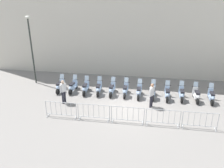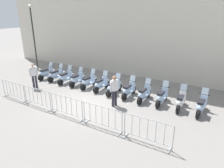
{
  "view_description": "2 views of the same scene",
  "coord_description": "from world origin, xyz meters",
  "px_view_note": "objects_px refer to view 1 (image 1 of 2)",
  "views": [
    {
      "loc": [
        -1.3,
        -13.93,
        7.73
      ],
      "look_at": [
        -1.18,
        2.25,
        0.9
      ],
      "focal_mm": 37.67,
      "sensor_mm": 36.0,
      "label": 1
    },
    {
      "loc": [
        4.97,
        -8.88,
        4.74
      ],
      "look_at": [
        0.99,
        1.2,
        0.92
      ],
      "focal_mm": 31.39,
      "sensor_mm": 36.0,
      "label": 2
    }
  ],
  "objects_px": {
    "motorcycle_4": "(112,89)",
    "barrier_segment_2": "(128,115)",
    "motorcycle_2": "(85,88)",
    "motorcycle_6": "(139,91)",
    "motorcycle_11": "(211,96)",
    "barrier_segment_0": "(61,110)",
    "street_lamp": "(31,44)",
    "motorcycle_1": "(73,87)",
    "motorcycle_8": "(167,93)",
    "barrier_segment_4": "(200,121)",
    "motorcycle_0": "(60,86)",
    "officer_near_row_end": "(152,94)",
    "motorcycle_5": "(125,90)",
    "barrier_segment_1": "(94,112)",
    "barrier_segment_3": "(163,118)",
    "motorcycle_7": "(153,92)",
    "motorcycle_9": "(182,94)",
    "motorcycle_10": "(196,95)",
    "officer_mid_plaza": "(63,90)",
    "motorcycle_3": "(99,88)"
  },
  "relations": [
    {
      "from": "motorcycle_7",
      "to": "barrier_segment_4",
      "type": "relative_size",
      "value": 0.87
    },
    {
      "from": "motorcycle_5",
      "to": "barrier_segment_2",
      "type": "relative_size",
      "value": 0.87
    },
    {
      "from": "motorcycle_11",
      "to": "motorcycle_8",
      "type": "bearing_deg",
      "value": 170.8
    },
    {
      "from": "barrier_segment_0",
      "to": "barrier_segment_2",
      "type": "height_order",
      "value": "same"
    },
    {
      "from": "motorcycle_11",
      "to": "barrier_segment_1",
      "type": "relative_size",
      "value": 0.86
    },
    {
      "from": "motorcycle_4",
      "to": "barrier_segment_3",
      "type": "relative_size",
      "value": 0.86
    },
    {
      "from": "barrier_segment_1",
      "to": "street_lamp",
      "type": "relative_size",
      "value": 0.36
    },
    {
      "from": "motorcycle_7",
      "to": "motorcycle_10",
      "type": "relative_size",
      "value": 1.0
    },
    {
      "from": "motorcycle_11",
      "to": "barrier_segment_0",
      "type": "bearing_deg",
      "value": -168.82
    },
    {
      "from": "barrier_segment_2",
      "to": "motorcycle_0",
      "type": "bearing_deg",
      "value": 137.3
    },
    {
      "from": "motorcycle_8",
      "to": "barrier_segment_4",
      "type": "distance_m",
      "value": 3.99
    },
    {
      "from": "motorcycle_2",
      "to": "motorcycle_6",
      "type": "xyz_separation_m",
      "value": [
        4.04,
        -0.67,
        0.0
      ]
    },
    {
      "from": "officer_mid_plaza",
      "to": "motorcycle_10",
      "type": "bearing_deg",
      "value": 1.68
    },
    {
      "from": "motorcycle_8",
      "to": "motorcycle_11",
      "type": "height_order",
      "value": "same"
    },
    {
      "from": "officer_mid_plaza",
      "to": "motorcycle_11",
      "type": "bearing_deg",
      "value": 0.44
    },
    {
      "from": "street_lamp",
      "to": "officer_near_row_end",
      "type": "relative_size",
      "value": 3.22
    },
    {
      "from": "motorcycle_7",
      "to": "street_lamp",
      "type": "height_order",
      "value": "street_lamp"
    },
    {
      "from": "motorcycle_8",
      "to": "barrier_segment_2",
      "type": "relative_size",
      "value": 0.87
    },
    {
      "from": "motorcycle_1",
      "to": "street_lamp",
      "type": "distance_m",
      "value": 4.9
    },
    {
      "from": "barrier_segment_3",
      "to": "motorcycle_3",
      "type": "bearing_deg",
      "value": 131.92
    },
    {
      "from": "motorcycle_4",
      "to": "motorcycle_5",
      "type": "distance_m",
      "value": 1.03
    },
    {
      "from": "motorcycle_4",
      "to": "barrier_segment_1",
      "type": "xyz_separation_m",
      "value": [
        -1.14,
        -3.62,
        0.07
      ]
    },
    {
      "from": "motorcycle_10",
      "to": "officer_mid_plaza",
      "type": "bearing_deg",
      "value": -178.32
    },
    {
      "from": "barrier_segment_2",
      "to": "barrier_segment_1",
      "type": "bearing_deg",
      "value": 170.8
    },
    {
      "from": "motorcycle_2",
      "to": "motorcycle_9",
      "type": "height_order",
      "value": "same"
    },
    {
      "from": "motorcycle_4",
      "to": "barrier_segment_2",
      "type": "relative_size",
      "value": 0.86
    },
    {
      "from": "motorcycle_4",
      "to": "motorcycle_11",
      "type": "xyz_separation_m",
      "value": [
        7.06,
        -1.26,
        0.0
      ]
    },
    {
      "from": "motorcycle_1",
      "to": "motorcycle_5",
      "type": "bearing_deg",
      "value": -9.4
    },
    {
      "from": "barrier_segment_1",
      "to": "motorcycle_1",
      "type": "bearing_deg",
      "value": 114.53
    },
    {
      "from": "barrier_segment_1",
      "to": "street_lamp",
      "type": "bearing_deg",
      "value": 131.39
    },
    {
      "from": "motorcycle_1",
      "to": "barrier_segment_3",
      "type": "distance_m",
      "value": 7.7
    },
    {
      "from": "motorcycle_7",
      "to": "motorcycle_5",
      "type": "bearing_deg",
      "value": 169.54
    },
    {
      "from": "motorcycle_9",
      "to": "motorcycle_6",
      "type": "bearing_deg",
      "value": 171.89
    },
    {
      "from": "motorcycle_0",
      "to": "barrier_segment_4",
      "type": "bearing_deg",
      "value": -30.0
    },
    {
      "from": "motorcycle_1",
      "to": "barrier_segment_3",
      "type": "height_order",
      "value": "motorcycle_1"
    },
    {
      "from": "motorcycle_0",
      "to": "motorcycle_6",
      "type": "xyz_separation_m",
      "value": [
        6.06,
        -1.04,
        0.0
      ]
    },
    {
      "from": "motorcycle_1",
      "to": "motorcycle_4",
      "type": "distance_m",
      "value": 3.08
    },
    {
      "from": "motorcycle_0",
      "to": "motorcycle_10",
      "type": "bearing_deg",
      "value": -9.48
    },
    {
      "from": "motorcycle_6",
      "to": "street_lamp",
      "type": "bearing_deg",
      "value": 161.53
    },
    {
      "from": "motorcycle_0",
      "to": "motorcycle_11",
      "type": "height_order",
      "value": "same"
    },
    {
      "from": "barrier_segment_4",
      "to": "barrier_segment_0",
      "type": "bearing_deg",
      "value": 170.8
    },
    {
      "from": "motorcycle_7",
      "to": "motorcycle_1",
      "type": "bearing_deg",
      "value": 170.25
    },
    {
      "from": "motorcycle_7",
      "to": "motorcycle_4",
      "type": "bearing_deg",
      "value": 170.12
    },
    {
      "from": "motorcycle_1",
      "to": "officer_mid_plaza",
      "type": "bearing_deg",
      "value": -100.94
    },
    {
      "from": "motorcycle_6",
      "to": "barrier_segment_4",
      "type": "bearing_deg",
      "value": -54.23
    },
    {
      "from": "barrier_segment_0",
      "to": "barrier_segment_4",
      "type": "bearing_deg",
      "value": -9.2
    },
    {
      "from": "barrier_segment_1",
      "to": "motorcycle_2",
      "type": "bearing_deg",
      "value": 102.8
    },
    {
      "from": "motorcycle_5",
      "to": "officer_near_row_end",
      "type": "xyz_separation_m",
      "value": [
        1.65,
        -1.81,
        0.53
      ]
    },
    {
      "from": "motorcycle_11",
      "to": "barrier_segment_0",
      "type": "relative_size",
      "value": 0.86
    },
    {
      "from": "barrier_segment_0",
      "to": "street_lamp",
      "type": "xyz_separation_m",
      "value": [
        -3.27,
        5.71,
        2.85
      ]
    }
  ]
}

